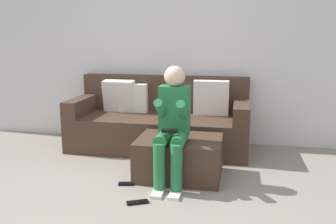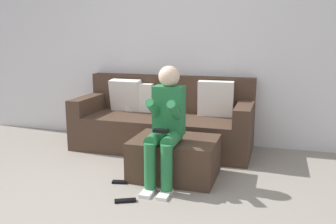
{
  "view_description": "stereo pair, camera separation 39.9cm",
  "coord_description": "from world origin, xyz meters",
  "px_view_note": "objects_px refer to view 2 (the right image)",
  "views": [
    {
      "loc": [
        0.87,
        -2.57,
        1.4
      ],
      "look_at": [
        0.1,
        1.36,
        0.57
      ],
      "focal_mm": 39.28,
      "sensor_mm": 36.0,
      "label": 1
    },
    {
      "loc": [
        1.26,
        -2.47,
        1.4
      ],
      "look_at": [
        0.1,
        1.36,
        0.57
      ],
      "focal_mm": 39.28,
      "sensor_mm": 36.0,
      "label": 2
    }
  ],
  "objects_px": {
    "person_seated": "(166,122)",
    "remote_near_ottoman": "(125,201)",
    "couch_sectional": "(164,123)",
    "remote_by_storage_bin": "(120,182)",
    "ottoman": "(175,158)"
  },
  "relations": [
    {
      "from": "couch_sectional",
      "to": "ottoman",
      "type": "relative_size",
      "value": 2.62
    },
    {
      "from": "couch_sectional",
      "to": "ottoman",
      "type": "bearing_deg",
      "value": -66.27
    },
    {
      "from": "person_seated",
      "to": "remote_by_storage_bin",
      "type": "xyz_separation_m",
      "value": [
        -0.43,
        -0.14,
        -0.6
      ]
    },
    {
      "from": "remote_by_storage_bin",
      "to": "person_seated",
      "type": "bearing_deg",
      "value": 7.15
    },
    {
      "from": "couch_sectional",
      "to": "remote_near_ottoman",
      "type": "relative_size",
      "value": 11.92
    },
    {
      "from": "remote_near_ottoman",
      "to": "remote_by_storage_bin",
      "type": "height_order",
      "value": "same"
    },
    {
      "from": "couch_sectional",
      "to": "remote_near_ottoman",
      "type": "xyz_separation_m",
      "value": [
        0.16,
        -1.62,
        -0.31
      ]
    },
    {
      "from": "couch_sectional",
      "to": "remote_by_storage_bin",
      "type": "distance_m",
      "value": 1.29
    },
    {
      "from": "couch_sectional",
      "to": "person_seated",
      "type": "bearing_deg",
      "value": -71.56
    },
    {
      "from": "ottoman",
      "to": "remote_near_ottoman",
      "type": "distance_m",
      "value": 0.76
    },
    {
      "from": "couch_sectional",
      "to": "remote_by_storage_bin",
      "type": "height_order",
      "value": "couch_sectional"
    },
    {
      "from": "person_seated",
      "to": "remote_near_ottoman",
      "type": "bearing_deg",
      "value": -112.55
    },
    {
      "from": "person_seated",
      "to": "remote_near_ottoman",
      "type": "relative_size",
      "value": 6.12
    },
    {
      "from": "remote_by_storage_bin",
      "to": "remote_near_ottoman",
      "type": "bearing_deg",
      "value": -70.59
    },
    {
      "from": "person_seated",
      "to": "remote_by_storage_bin",
      "type": "height_order",
      "value": "person_seated"
    }
  ]
}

